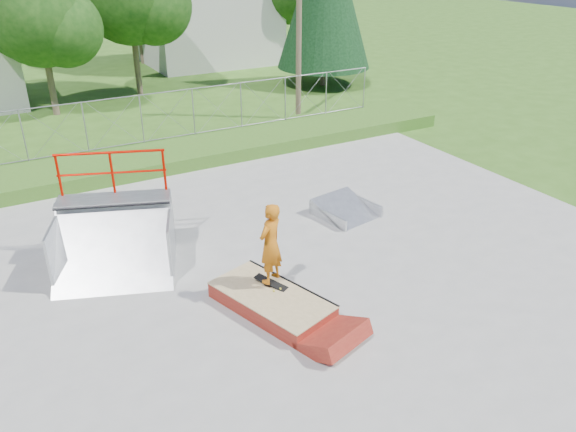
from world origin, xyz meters
name	(u,v)px	position (x,y,z in m)	size (l,w,h in m)	color
ground	(278,292)	(0.00, 0.00, 0.00)	(120.00, 120.00, 0.00)	#345C1A
concrete_pad	(278,292)	(0.00, 0.00, 0.02)	(20.00, 16.00, 0.04)	gray
grass_berm	(153,157)	(0.00, 9.50, 0.25)	(24.00, 3.00, 0.50)	#345C1A
grind_box	(271,302)	(-0.45, -0.51, 0.20)	(2.07, 3.00, 0.41)	maroon
quarter_pipe	(111,222)	(-2.97, 2.68, 1.35)	(2.71, 2.29, 2.71)	#A4A6AB
flat_bank_ramp	(346,209)	(3.61, 2.52, 0.23)	(1.50, 1.60, 0.46)	#A4A6AB
skateboard	(271,283)	(-0.28, -0.18, 0.45)	(0.22, 0.80, 0.02)	black
skater	(270,247)	(-0.28, -0.18, 1.37)	(0.67, 0.44, 1.84)	#C06411
chain_link_fence	(142,119)	(0.00, 10.50, 1.40)	(20.00, 0.06, 1.80)	gray
gable_house	(208,1)	(9.00, 26.00, 3.84)	(8.40, 6.08, 8.94)	beige
utility_pole	(299,26)	(7.50, 12.00, 4.00)	(0.24, 0.24, 8.00)	brown
tree_left_near	(46,19)	(-1.75, 17.83, 4.24)	(4.76, 4.48, 6.65)	brown
tree_back_mid	(141,5)	(5.21, 27.86, 3.63)	(4.08, 3.84, 5.70)	brown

